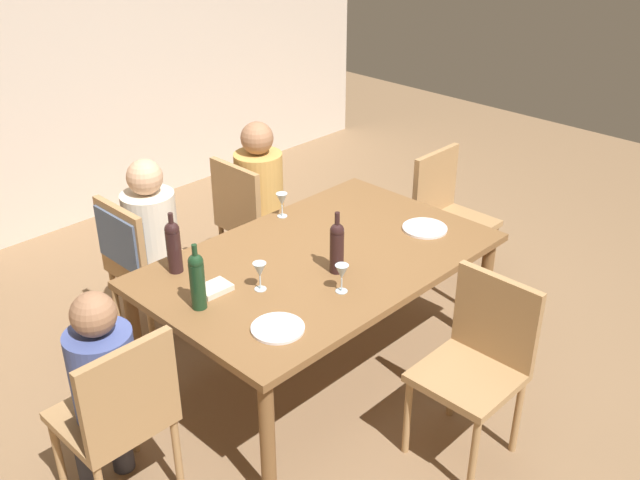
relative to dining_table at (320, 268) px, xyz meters
The scene contains 20 objects.
ground_plane 0.66m from the dining_table, ahead, with size 10.00×10.00×0.00m, color #846647.
rear_room_partition 2.87m from the dining_table, 90.00° to the left, with size 6.40×0.12×2.70m, color beige.
dining_table is the anchor object (origin of this frame).
chair_far_right 1.03m from the dining_table, 70.99° to the left, with size 0.44×0.44×0.92m.
chair_far_left 1.11m from the dining_table, 119.36° to the left, with size 0.46×0.44×0.92m.
chair_left_end 1.32m from the dining_table, behind, with size 0.44×0.44×0.92m.
chair_near 0.98m from the dining_table, 84.85° to the right, with size 0.44×0.44×0.92m.
chair_right_end 1.32m from the dining_table, ahead, with size 0.44×0.44×0.92m.
person_woman_host 1.07m from the dining_table, 65.23° to the left, with size 0.36×0.32×1.16m.
person_man_bearded 1.04m from the dining_table, 112.19° to the left, with size 0.36×0.31×1.14m.
person_man_guest 1.31m from the dining_table, behind, with size 0.29×0.33×1.09m.
wine_bottle_tall_green 0.28m from the dining_table, 107.24° to the right, with size 0.07×0.07×0.34m.
wine_bottle_dark_red 0.79m from the dining_table, 145.82° to the left, with size 0.08×0.08×0.33m.
wine_bottle_short_olive 0.79m from the dining_table, behind, with size 0.07×0.07×0.34m.
wine_glass_near_left 0.57m from the dining_table, 68.80° to the left, with size 0.07×0.07×0.15m.
wine_glass_centre 0.48m from the dining_table, behind, with size 0.07×0.07×0.15m.
wine_glass_near_right 0.41m from the dining_table, 119.13° to the right, with size 0.07×0.07×0.15m.
dinner_plate_host 0.69m from the dining_table, 17.79° to the right, with size 0.26×0.26×0.01m, color white.
dinner_plate_guest_left 0.71m from the dining_table, 151.55° to the right, with size 0.25×0.25×0.01m, color white.
folded_napkin 0.63m from the dining_table, 168.10° to the left, with size 0.16×0.12×0.03m, color beige.
Camera 1 is at (-2.42, -2.35, 2.62)m, focal length 40.56 mm.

